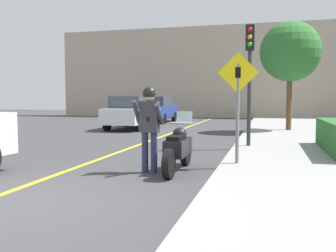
# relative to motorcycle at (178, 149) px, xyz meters

# --- Properties ---
(ground_plane) EXTENTS (80.00, 80.00, 0.00)m
(ground_plane) POSITION_rel_motorcycle_xyz_m (-1.76, -3.03, -0.50)
(ground_plane) COLOR #38383A
(sidewalk_curb) EXTENTS (4.40, 44.00, 0.12)m
(sidewalk_curb) POSITION_rel_motorcycle_xyz_m (3.04, 0.97, -0.44)
(sidewalk_curb) COLOR gray
(sidewalk_curb) RESTS_ON ground
(road_center_line) EXTENTS (0.12, 36.00, 0.01)m
(road_center_line) POSITION_rel_motorcycle_xyz_m (-2.36, 2.97, -0.49)
(road_center_line) COLOR yellow
(road_center_line) RESTS_ON ground
(building_backdrop) EXTENTS (28.00, 1.20, 7.38)m
(building_backdrop) POSITION_rel_motorcycle_xyz_m (-1.76, 22.97, 3.19)
(building_backdrop) COLOR #B2A38E
(building_backdrop) RESTS_ON ground
(motorcycle) EXTENTS (0.62, 2.17, 1.29)m
(motorcycle) POSITION_rel_motorcycle_xyz_m (0.00, 0.00, 0.00)
(motorcycle) COLOR black
(motorcycle) RESTS_ON ground
(person_biker) EXTENTS (0.59, 0.49, 1.83)m
(person_biker) POSITION_rel_motorcycle_xyz_m (-0.56, -0.30, 0.64)
(person_biker) COLOR #282D4C
(person_biker) RESTS_ON ground
(crossing_sign) EXTENTS (0.91, 0.08, 2.49)m
(crossing_sign) POSITION_rel_motorcycle_xyz_m (1.20, 0.69, 1.12)
(crossing_sign) COLOR slate
(crossing_sign) RESTS_ON sidewalk_curb
(traffic_light) EXTENTS (0.26, 0.30, 3.68)m
(traffic_light) POSITION_rel_motorcycle_xyz_m (1.30, 3.93, 2.18)
(traffic_light) COLOR #2D2D30
(traffic_light) RESTS_ON sidewalk_curb
(street_tree) EXTENTS (2.75, 2.75, 4.97)m
(street_tree) POSITION_rel_motorcycle_xyz_m (2.79, 10.34, 3.20)
(street_tree) COLOR brown
(street_tree) RESTS_ON sidewalk_curb
(parked_car_white) EXTENTS (1.88, 4.20, 1.68)m
(parked_car_white) POSITION_rel_motorcycle_xyz_m (-4.88, 10.24, 0.36)
(parked_car_white) COLOR black
(parked_car_white) RESTS_ON ground
(parked_car_blue) EXTENTS (1.88, 4.20, 1.68)m
(parked_car_blue) POSITION_rel_motorcycle_xyz_m (-5.22, 15.81, 0.36)
(parked_car_blue) COLOR black
(parked_car_blue) RESTS_ON ground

